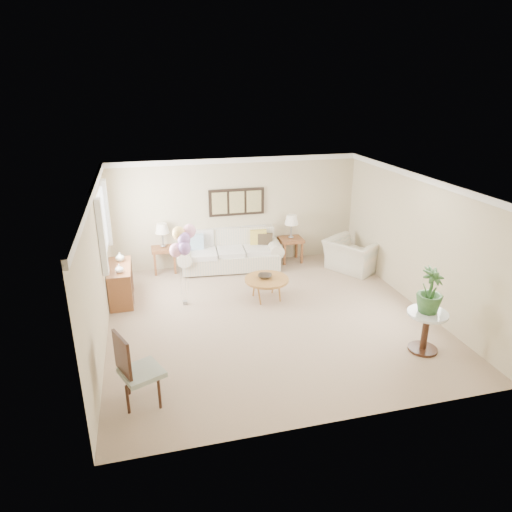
# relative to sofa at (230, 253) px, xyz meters

# --- Properties ---
(ground_plane) EXTENTS (6.00, 6.00, 0.00)m
(ground_plane) POSITION_rel_sofa_xyz_m (0.25, -2.68, -0.37)
(ground_plane) COLOR tan
(room_shell) EXTENTS (6.04, 6.04, 2.60)m
(room_shell) POSITION_rel_sofa_xyz_m (0.14, -2.59, 1.26)
(room_shell) COLOR #C0AF92
(room_shell) RESTS_ON ground
(wall_art_triptych) EXTENTS (1.35, 0.06, 0.65)m
(wall_art_triptych) POSITION_rel_sofa_xyz_m (0.25, 0.28, 1.18)
(wall_art_triptych) COLOR black
(wall_art_triptych) RESTS_ON ground
(sofa) EXTENTS (2.61, 1.14, 0.93)m
(sofa) POSITION_rel_sofa_xyz_m (0.00, 0.00, 0.00)
(sofa) COLOR beige
(sofa) RESTS_ON ground
(end_table_left) EXTENTS (0.57, 0.51, 0.62)m
(end_table_left) POSITION_rel_sofa_xyz_m (-1.55, 0.14, 0.15)
(end_table_left) COLOR #94572E
(end_table_left) RESTS_ON ground
(end_table_right) EXTENTS (0.56, 0.51, 0.61)m
(end_table_right) POSITION_rel_sofa_xyz_m (1.56, 0.04, 0.15)
(end_table_right) COLOR #94572E
(end_table_right) RESTS_ON ground
(lamp_left) EXTENTS (0.33, 0.33, 0.58)m
(lamp_left) POSITION_rel_sofa_xyz_m (-1.55, 0.14, 0.69)
(lamp_left) COLOR gray
(lamp_left) RESTS_ON end_table_left
(lamp_right) EXTENTS (0.34, 0.34, 0.60)m
(lamp_right) POSITION_rel_sofa_xyz_m (1.56, 0.04, 0.70)
(lamp_right) COLOR gray
(lamp_right) RESTS_ON end_table_right
(coffee_table) EXTENTS (0.91, 0.91, 0.46)m
(coffee_table) POSITION_rel_sofa_xyz_m (0.40, -1.89, 0.06)
(coffee_table) COLOR #A76938
(coffee_table) RESTS_ON ground
(decor_bowl) EXTENTS (0.38, 0.38, 0.07)m
(decor_bowl) POSITION_rel_sofa_xyz_m (0.37, -1.85, 0.13)
(decor_bowl) COLOR #2E271D
(decor_bowl) RESTS_ON coffee_table
(armchair) EXTENTS (1.46, 1.51, 0.75)m
(armchair) POSITION_rel_sofa_xyz_m (2.81, -0.86, 0.01)
(armchair) COLOR beige
(armchair) RESTS_ON ground
(side_table) EXTENTS (0.66, 0.66, 0.71)m
(side_table) POSITION_rel_sofa_xyz_m (2.42, -4.42, 0.17)
(side_table) COLOR silver
(side_table) RESTS_ON ground
(potted_plant) EXTENTS (0.56, 0.56, 0.76)m
(potted_plant) POSITION_rel_sofa_xyz_m (2.43, -4.40, 0.72)
(potted_plant) COLOR #285226
(potted_plant) RESTS_ON side_table
(accent_chair) EXTENTS (0.70, 0.69, 1.08)m
(accent_chair) POSITION_rel_sofa_xyz_m (-2.23, -4.61, 0.19)
(accent_chair) COLOR #98A597
(accent_chair) RESTS_ON ground
(credenza) EXTENTS (0.46, 1.20, 0.74)m
(credenza) POSITION_rel_sofa_xyz_m (-2.51, -1.18, 0.00)
(credenza) COLOR #94572E
(credenza) RESTS_ON ground
(vase_white) EXTENTS (0.19, 0.19, 0.17)m
(vase_white) POSITION_rel_sofa_xyz_m (-2.49, -1.52, 0.46)
(vase_white) COLOR white
(vase_white) RESTS_ON credenza
(vase_sage) EXTENTS (0.21, 0.21, 0.19)m
(vase_sage) POSITION_rel_sofa_xyz_m (-2.49, -0.87, 0.47)
(vase_sage) COLOR beige
(vase_sage) RESTS_ON credenza
(balloon_cluster) EXTENTS (0.55, 0.45, 1.66)m
(balloon_cluster) POSITION_rel_sofa_xyz_m (-1.25, -1.72, 0.99)
(balloon_cluster) COLOR gray
(balloon_cluster) RESTS_ON ground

